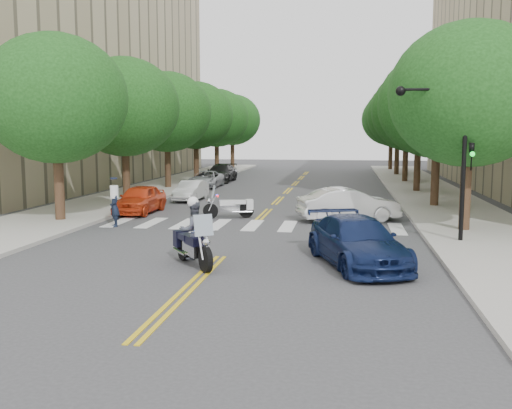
% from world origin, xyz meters
% --- Properties ---
extents(ground, '(140.00, 140.00, 0.00)m').
position_xyz_m(ground, '(0.00, 0.00, 0.00)').
color(ground, '#38383A').
rests_on(ground, ground).
extents(sidewalk_left, '(5.00, 60.00, 0.15)m').
position_xyz_m(sidewalk_left, '(-9.50, 22.00, 0.07)').
color(sidewalk_left, '#9E9991').
rests_on(sidewalk_left, ground).
extents(sidewalk_right, '(5.00, 60.00, 0.15)m').
position_xyz_m(sidewalk_right, '(9.50, 22.00, 0.07)').
color(sidewalk_right, '#9E9991').
rests_on(sidewalk_right, ground).
extents(tree_l_0, '(6.40, 6.40, 8.45)m').
position_xyz_m(tree_l_0, '(-8.80, 6.00, 5.55)').
color(tree_l_0, '#382316').
rests_on(tree_l_0, ground).
extents(tree_l_1, '(6.40, 6.40, 8.45)m').
position_xyz_m(tree_l_1, '(-8.80, 14.00, 5.55)').
color(tree_l_1, '#382316').
rests_on(tree_l_1, ground).
extents(tree_l_2, '(6.40, 6.40, 8.45)m').
position_xyz_m(tree_l_2, '(-8.80, 22.00, 5.55)').
color(tree_l_2, '#382316').
rests_on(tree_l_2, ground).
extents(tree_l_3, '(6.40, 6.40, 8.45)m').
position_xyz_m(tree_l_3, '(-8.80, 30.00, 5.55)').
color(tree_l_3, '#382316').
rests_on(tree_l_3, ground).
extents(tree_l_4, '(6.40, 6.40, 8.45)m').
position_xyz_m(tree_l_4, '(-8.80, 38.00, 5.55)').
color(tree_l_4, '#382316').
rests_on(tree_l_4, ground).
extents(tree_l_5, '(6.40, 6.40, 8.45)m').
position_xyz_m(tree_l_5, '(-8.80, 46.00, 5.55)').
color(tree_l_5, '#382316').
rests_on(tree_l_5, ground).
extents(tree_r_0, '(6.40, 6.40, 8.45)m').
position_xyz_m(tree_r_0, '(8.80, 6.00, 5.55)').
color(tree_r_0, '#382316').
rests_on(tree_r_0, ground).
extents(tree_r_1, '(6.40, 6.40, 8.45)m').
position_xyz_m(tree_r_1, '(8.80, 14.00, 5.55)').
color(tree_r_1, '#382316').
rests_on(tree_r_1, ground).
extents(tree_r_2, '(6.40, 6.40, 8.45)m').
position_xyz_m(tree_r_2, '(8.80, 22.00, 5.55)').
color(tree_r_2, '#382316').
rests_on(tree_r_2, ground).
extents(tree_r_3, '(6.40, 6.40, 8.45)m').
position_xyz_m(tree_r_3, '(8.80, 30.00, 5.55)').
color(tree_r_3, '#382316').
rests_on(tree_r_3, ground).
extents(tree_r_4, '(6.40, 6.40, 8.45)m').
position_xyz_m(tree_r_4, '(8.80, 38.00, 5.55)').
color(tree_r_4, '#382316').
rests_on(tree_r_4, ground).
extents(tree_r_5, '(6.40, 6.40, 8.45)m').
position_xyz_m(tree_r_5, '(8.80, 46.00, 5.55)').
color(tree_r_5, '#382316').
rests_on(tree_r_5, ground).
extents(traffic_signal_pole, '(2.82, 0.42, 6.00)m').
position_xyz_m(traffic_signal_pole, '(7.72, 3.50, 3.72)').
color(traffic_signal_pole, black).
rests_on(traffic_signal_pole, ground).
extents(motorcycle_police, '(1.78, 2.28, 2.14)m').
position_xyz_m(motorcycle_police, '(-0.58, -1.32, 0.95)').
color(motorcycle_police, black).
rests_on(motorcycle_police, ground).
extents(motorcycle_parked, '(2.37, 1.09, 1.57)m').
position_xyz_m(motorcycle_parked, '(-1.30, 8.55, 0.55)').
color(motorcycle_parked, black).
rests_on(motorcycle_parked, ground).
extents(officer_standing, '(0.71, 0.75, 1.73)m').
position_xyz_m(officer_standing, '(-5.89, 5.30, 0.86)').
color(officer_standing, '#151D30').
rests_on(officer_standing, ground).
extents(convertible, '(4.93, 3.11, 1.53)m').
position_xyz_m(convertible, '(4.17, 8.50, 0.77)').
color(convertible, white).
rests_on(convertible, ground).
extents(sedan_blue, '(3.66, 5.49, 1.48)m').
position_xyz_m(sedan_blue, '(4.39, -0.50, 0.74)').
color(sedan_blue, '#111D47').
rests_on(sedan_blue, ground).
extents(parked_car_a, '(1.75, 4.24, 1.44)m').
position_xyz_m(parked_car_a, '(-6.30, 9.50, 0.72)').
color(parked_car_a, red).
rests_on(parked_car_a, ground).
extents(parked_car_b, '(1.38, 3.70, 1.21)m').
position_xyz_m(parked_car_b, '(-5.20, 15.18, 0.60)').
color(parked_car_b, silver).
rests_on(parked_car_b, ground).
extents(parked_car_c, '(2.17, 4.51, 1.24)m').
position_xyz_m(parked_car_c, '(-6.30, 23.50, 0.62)').
color(parked_car_c, '#9EA0A5').
rests_on(parked_car_c, ground).
extents(parked_car_d, '(2.07, 5.06, 1.47)m').
position_xyz_m(parked_car_d, '(-6.30, 28.50, 0.73)').
color(parked_car_d, black).
rests_on(parked_car_d, ground).
extents(parked_car_e, '(1.95, 4.38, 1.46)m').
position_xyz_m(parked_car_e, '(-6.30, 29.50, 0.73)').
color(parked_car_e, gray).
rests_on(parked_car_e, ground).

